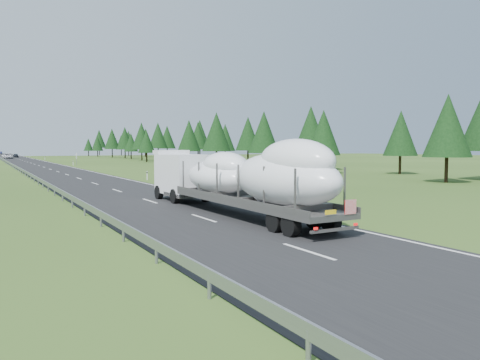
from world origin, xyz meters
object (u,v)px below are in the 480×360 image
distant_car_dark (16,156)px  boat_truck (237,176)px  distant_van (7,156)px  highway_sign (76,157)px  distant_car_blue (1,153)px

distant_car_dark → boat_truck: bearing=-87.4°
distant_van → distant_car_dark: (3.57, 17.15, -0.11)m
highway_sign → distant_van: (-10.05, 69.62, -0.95)m
distant_van → distant_car_dark: bearing=73.7°
distant_van → distant_car_dark: 17.52m
boat_truck → distant_car_dark: size_ratio=4.37×
boat_truck → distant_van: 149.40m
highway_sign → boat_truck: size_ratio=0.14×
highway_sign → distant_van: highway_sign is taller
distant_van → distant_car_dark: distant_van is taller
distant_car_blue → distant_car_dark: bearing=-91.0°
distant_car_blue → distant_van: bearing=-92.7°
highway_sign → distant_car_blue: size_ratio=0.61×
distant_van → boat_truck: bearing=-92.6°
highway_sign → distant_van: 70.34m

